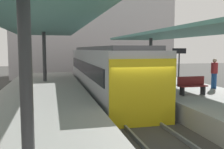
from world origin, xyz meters
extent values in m
plane|color=#383835|center=(0.00, 0.00, 0.00)|extent=(80.00, 80.00, 0.00)
cube|color=#9E9E99|center=(-3.80, 0.00, 0.50)|extent=(4.40, 28.00, 1.00)
cube|color=#9E9E99|center=(3.80, 0.00, 0.50)|extent=(4.40, 28.00, 1.00)
cube|color=#423F3D|center=(0.00, 0.00, 0.10)|extent=(3.20, 28.00, 0.20)
cube|color=slate|center=(-0.72, 0.00, 0.27)|extent=(0.08, 28.00, 0.14)
cube|color=slate|center=(0.72, 0.00, 0.27)|extent=(0.08, 28.00, 0.14)
cube|color=#ADADB2|center=(0.00, 6.61, 1.65)|extent=(2.70, 14.97, 2.90)
cube|color=yellow|center=(0.00, -0.91, 1.50)|extent=(2.65, 0.08, 2.60)
cube|color=black|center=(-1.37, 6.61, 2.00)|extent=(0.04, 13.77, 0.76)
cube|color=black|center=(1.37, 6.61, 2.00)|extent=(0.04, 13.77, 0.76)
cube|color=#515156|center=(0.00, 6.61, 3.20)|extent=(2.16, 14.22, 0.20)
cylinder|color=#333335|center=(-3.80, -4.90, 2.65)|extent=(0.24, 0.24, 3.29)
cylinder|color=#333335|center=(-3.80, 7.70, 2.65)|extent=(0.24, 0.24, 3.29)
cube|color=slate|center=(-3.80, 1.40, 4.37)|extent=(4.18, 21.00, 0.16)
cylinder|color=#333335|center=(3.80, 7.70, 2.48)|extent=(0.24, 0.24, 2.97)
cube|color=slate|center=(3.80, 1.40, 4.05)|extent=(4.18, 21.00, 0.16)
cube|color=black|center=(2.57, 0.80, 1.20)|extent=(0.08, 0.32, 0.40)
cube|color=black|center=(3.67, 0.80, 1.20)|extent=(0.08, 0.32, 0.40)
cube|color=maroon|center=(3.12, 0.80, 1.43)|extent=(1.40, 0.40, 0.06)
cube|color=maroon|center=(3.12, 0.98, 1.66)|extent=(1.40, 0.06, 0.40)
cylinder|color=#262628|center=(4.26, 4.27, 2.10)|extent=(0.08, 0.08, 2.20)
cube|color=black|center=(4.26, 4.27, 3.05)|extent=(0.90, 0.06, 0.32)
cylinder|color=navy|center=(5.36, 2.33, 1.42)|extent=(0.28, 0.28, 0.83)
cylinder|color=maroon|center=(5.36, 2.33, 2.13)|extent=(0.36, 0.36, 0.59)
sphere|color=beige|center=(5.36, 2.33, 2.53)|extent=(0.22, 0.22, 0.22)
cube|color=#B7B2B7|center=(1.46, 20.00, 5.50)|extent=(18.00, 6.00, 11.00)
camera|label=1|loc=(-3.33, -9.73, 3.16)|focal=40.32mm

